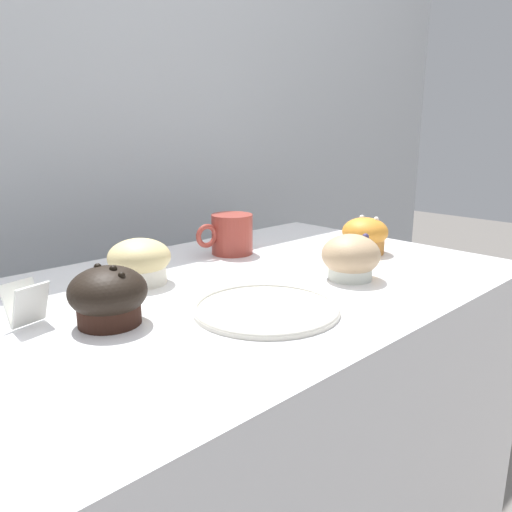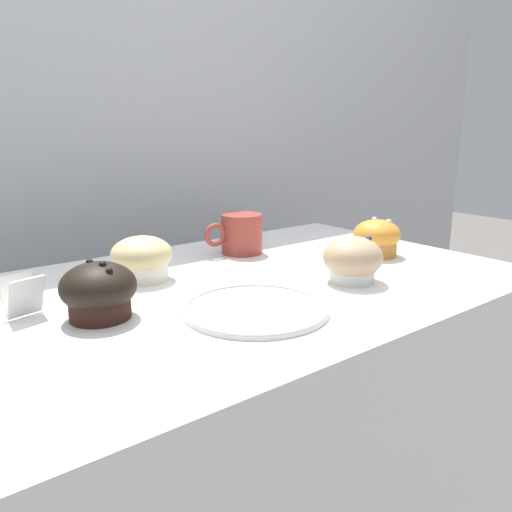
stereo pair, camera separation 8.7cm
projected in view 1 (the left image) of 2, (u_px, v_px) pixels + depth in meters
name	position (u px, v px, depth m)	size (l,w,h in m)	color
wall_back	(87.00, 226.00, 1.29)	(3.20, 0.10, 1.80)	#B2B7BC
display_counter	(244.00, 495.00, 0.99)	(1.00, 0.64, 0.88)	white
muffin_front_center	(365.00, 235.00, 1.07)	(0.10, 0.10, 0.08)	#C17934
muffin_back_left	(108.00, 296.00, 0.68)	(0.11, 0.11, 0.09)	black
muffin_back_right	(140.00, 262.00, 0.86)	(0.11, 0.11, 0.08)	white
muffin_front_left	(351.00, 258.00, 0.88)	(0.10, 0.10, 0.08)	silver
coffee_cup	(231.00, 233.00, 1.06)	(0.13, 0.09, 0.08)	#99382D
serving_plate	(266.00, 308.00, 0.73)	(0.22, 0.22, 0.01)	beige
price_card	(26.00, 304.00, 0.67)	(0.06, 0.05, 0.06)	white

